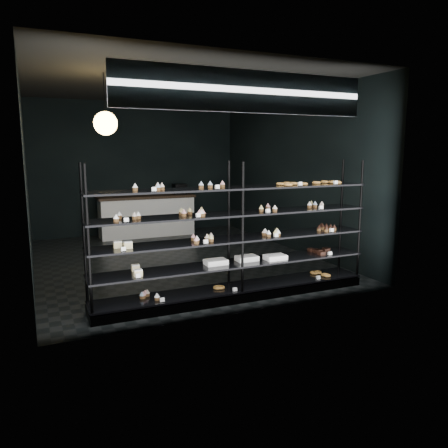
% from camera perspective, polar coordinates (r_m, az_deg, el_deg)
% --- Properties ---
extents(room, '(5.01, 6.01, 3.20)m').
position_cam_1_polar(room, '(8.15, -6.46, 6.38)').
color(room, black).
rests_on(room, ground).
extents(display_shelf, '(4.00, 0.50, 1.91)m').
position_cam_1_polar(display_shelf, '(6.04, 1.26, -4.02)').
color(display_shelf, black).
rests_on(display_shelf, room).
extents(signage, '(3.30, 0.05, 0.50)m').
position_cam_1_polar(signage, '(5.46, 3.04, 16.91)').
color(signage, '#100C3D').
rests_on(signage, room).
extents(pendant_lamp, '(0.35, 0.35, 0.90)m').
position_cam_1_polar(pendant_lamp, '(6.93, -15.22, 12.58)').
color(pendant_lamp, black).
rests_on(pendant_lamp, room).
extents(service_counter, '(2.30, 0.65, 1.23)m').
position_cam_1_polar(service_counter, '(10.68, -9.99, 1.15)').
color(service_counter, white).
rests_on(service_counter, room).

